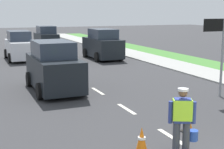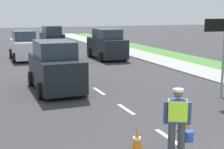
{
  "view_description": "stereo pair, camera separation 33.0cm",
  "coord_description": "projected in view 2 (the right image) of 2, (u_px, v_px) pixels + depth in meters",
  "views": [
    {
      "loc": [
        -5.03,
        -4.93,
        3.5
      ],
      "look_at": [
        -0.12,
        6.78,
        1.1
      ],
      "focal_mm": 54.08,
      "sensor_mm": 36.0,
      "label": 1
    },
    {
      "loc": [
        -4.73,
        -5.06,
        3.5
      ],
      "look_at": [
        -0.12,
        6.78,
        1.1
      ],
      "focal_mm": 54.08,
      "sensor_mm": 36.0,
      "label": 2
    }
  ],
  "objects": [
    {
      "name": "traffic_cone_near",
      "position": [
        137.0,
        140.0,
        8.4
      ],
      "size": [
        0.36,
        0.36,
        0.66
      ],
      "color": "black",
      "rests_on": "ground"
    },
    {
      "name": "traffic_cone_far",
      "position": [
        186.0,
        124.0,
        9.8
      ],
      "size": [
        0.36,
        0.36,
        0.55
      ],
      "color": "black",
      "rests_on": "ground"
    },
    {
      "name": "road_worker",
      "position": [
        178.0,
        118.0,
        8.19
      ],
      "size": [
        0.75,
        0.45,
        1.67
      ],
      "color": "#383D4C",
      "rests_on": "ground"
    },
    {
      "name": "car_oncoming_second",
      "position": [
        24.0,
        46.0,
        24.51
      ],
      "size": [
        1.91,
        4.27,
        2.09
      ],
      "color": "silver",
      "rests_on": "ground"
    },
    {
      "name": "ground_plane",
      "position": [
        47.0,
        57.0,
        26.2
      ],
      "size": [
        96.0,
        96.0,
        0.0
      ],
      "primitive_type": "plane",
      "color": "#333335"
    },
    {
      "name": "car_oncoming_lead",
      "position": [
        55.0,
        68.0,
        14.95
      ],
      "size": [
        2.03,
        4.2,
        2.2
      ],
      "color": "black",
      "rests_on": "ground"
    },
    {
      "name": "sidewalk_right",
      "position": [
        214.0,
        75.0,
        18.69
      ],
      "size": [
        2.4,
        72.0,
        0.14
      ],
      "primitive_type": "cube",
      "color": "#9E9E99",
      "rests_on": "ground"
    },
    {
      "name": "car_parked_far",
      "position": [
        107.0,
        45.0,
        24.82
      ],
      "size": [
        2.05,
        4.18,
        2.21
      ],
      "color": "black",
      "rests_on": "ground"
    },
    {
      "name": "lane_direction_sign",
      "position": [
        220.0,
        39.0,
        13.37
      ],
      "size": [
        1.16,
        0.11,
        3.2
      ],
      "color": "gray",
      "rests_on": "ground"
    },
    {
      "name": "lane_center_line",
      "position": [
        38.0,
        51.0,
        30.04
      ],
      "size": [
        0.14,
        46.4,
        0.01
      ],
      "color": "silver",
      "rests_on": "ground"
    },
    {
      "name": "car_outgoing_far",
      "position": [
        52.0,
        38.0,
        31.76
      ],
      "size": [
        1.94,
        3.82,
        2.12
      ],
      "color": "black",
      "rests_on": "ground"
    }
  ]
}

